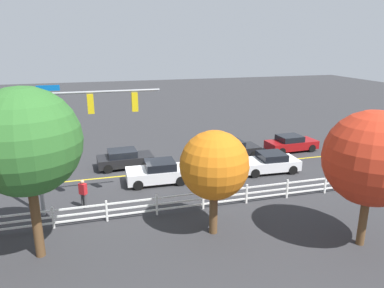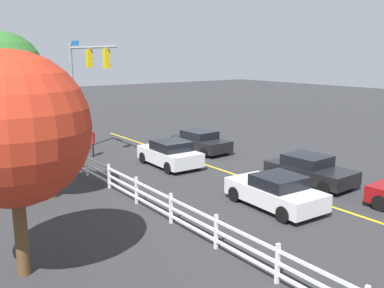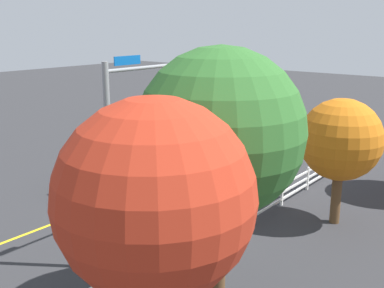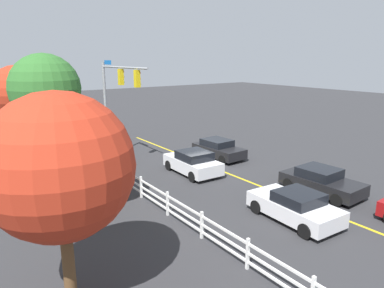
{
  "view_description": "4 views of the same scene",
  "coord_description": "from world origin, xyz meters",
  "px_view_note": "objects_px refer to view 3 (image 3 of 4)",
  "views": [
    {
      "loc": [
        2.57,
        23.56,
        9.03
      ],
      "look_at": [
        -3.52,
        2.16,
        2.56
      ],
      "focal_mm": 33.62,
      "sensor_mm": 36.0,
      "label": 1
    },
    {
      "loc": [
        -20.51,
        14.29,
        6.07
      ],
      "look_at": [
        -3.2,
        1.64,
        1.56
      ],
      "focal_mm": 39.73,
      "sensor_mm": 36.0,
      "label": 2
    },
    {
      "loc": [
        14.68,
        15.33,
        7.83
      ],
      "look_at": [
        -2.85,
        1.25,
        2.05
      ],
      "focal_mm": 43.6,
      "sensor_mm": 36.0,
      "label": 3
    },
    {
      "loc": [
        -18.48,
        14.01,
        7.05
      ],
      "look_at": [
        -2.36,
        2.58,
        2.22
      ],
      "focal_mm": 33.03,
      "sensor_mm": 36.0,
      "label": 4
    }
  ],
  "objects_px": {
    "car_4": "(248,127)",
    "pedestrian": "(152,220)",
    "car_1": "(180,179)",
    "tree_2": "(341,140)",
    "car_0": "(204,142)",
    "tree_3": "(155,199)",
    "car_3": "(268,147)",
    "car_2": "(102,175)",
    "tree_0": "(220,133)"
  },
  "relations": [
    {
      "from": "tree_3",
      "to": "car_0",
      "type": "bearing_deg",
      "value": -145.43
    },
    {
      "from": "car_4",
      "to": "tree_2",
      "type": "height_order",
      "value": "tree_2"
    },
    {
      "from": "car_1",
      "to": "tree_3",
      "type": "xyz_separation_m",
      "value": [
        9.95,
        7.8,
        3.91
      ]
    },
    {
      "from": "tree_0",
      "to": "pedestrian",
      "type": "bearing_deg",
      "value": -113.08
    },
    {
      "from": "car_1",
      "to": "tree_3",
      "type": "height_order",
      "value": "tree_3"
    },
    {
      "from": "car_0",
      "to": "car_2",
      "type": "xyz_separation_m",
      "value": [
        8.46,
        0.11,
        0.0
      ]
    },
    {
      "from": "car_0",
      "to": "car_2",
      "type": "relative_size",
      "value": 1.06
    },
    {
      "from": "car_2",
      "to": "tree_0",
      "type": "relative_size",
      "value": 0.55
    },
    {
      "from": "car_1",
      "to": "tree_3",
      "type": "distance_m",
      "value": 13.23
    },
    {
      "from": "car_1",
      "to": "tree_2",
      "type": "distance_m",
      "value": 7.69
    },
    {
      "from": "car_4",
      "to": "tree_3",
      "type": "xyz_separation_m",
      "value": [
        22.03,
        11.63,
        3.96
      ]
    },
    {
      "from": "tree_2",
      "to": "pedestrian",
      "type": "bearing_deg",
      "value": -36.42
    },
    {
      "from": "car_3",
      "to": "pedestrian",
      "type": "xyz_separation_m",
      "value": [
        12.63,
        2.45,
        0.26
      ]
    },
    {
      "from": "car_4",
      "to": "car_2",
      "type": "bearing_deg",
      "value": 178.32
    },
    {
      "from": "car_2",
      "to": "tree_2",
      "type": "height_order",
      "value": "tree_2"
    },
    {
      "from": "tree_0",
      "to": "tree_2",
      "type": "height_order",
      "value": "tree_0"
    },
    {
      "from": "car_3",
      "to": "car_4",
      "type": "relative_size",
      "value": 0.97
    },
    {
      "from": "pedestrian",
      "to": "tree_0",
      "type": "xyz_separation_m",
      "value": [
        1.81,
        4.25,
        4.21
      ]
    },
    {
      "from": "car_2",
      "to": "pedestrian",
      "type": "xyz_separation_m",
      "value": [
        2.85,
        6.13,
        0.26
      ]
    },
    {
      "from": "car_2",
      "to": "tree_0",
      "type": "bearing_deg",
      "value": -116.91
    },
    {
      "from": "car_2",
      "to": "tree_2",
      "type": "xyz_separation_m",
      "value": [
        -3.19,
        10.58,
        2.79
      ]
    },
    {
      "from": "car_1",
      "to": "car_2",
      "type": "distance_m",
      "value": 3.97
    },
    {
      "from": "car_3",
      "to": "tree_3",
      "type": "distance_m",
      "value": 19.89
    },
    {
      "from": "car_1",
      "to": "car_4",
      "type": "bearing_deg",
      "value": -161.03
    },
    {
      "from": "car_2",
      "to": "car_4",
      "type": "relative_size",
      "value": 0.93
    },
    {
      "from": "car_0",
      "to": "tree_2",
      "type": "xyz_separation_m",
      "value": [
        5.27,
        10.69,
        2.79
      ]
    },
    {
      "from": "car_0",
      "to": "tree_3",
      "type": "bearing_deg",
      "value": -147.66
    },
    {
      "from": "car_4",
      "to": "tree_0",
      "type": "height_order",
      "value": "tree_0"
    },
    {
      "from": "car_0",
      "to": "pedestrian",
      "type": "bearing_deg",
      "value": -153.38
    },
    {
      "from": "tree_0",
      "to": "tree_2",
      "type": "distance_m",
      "value": 8.03
    },
    {
      "from": "car_3",
      "to": "car_4",
      "type": "bearing_deg",
      "value": -133.4
    },
    {
      "from": "tree_0",
      "to": "tree_3",
      "type": "distance_m",
      "value": 3.65
    },
    {
      "from": "tree_2",
      "to": "tree_3",
      "type": "relative_size",
      "value": 0.77
    },
    {
      "from": "pedestrian",
      "to": "car_2",
      "type": "bearing_deg",
      "value": 17.5
    },
    {
      "from": "car_0",
      "to": "tree_0",
      "type": "relative_size",
      "value": 0.58
    },
    {
      "from": "tree_0",
      "to": "car_0",
      "type": "bearing_deg",
      "value": -141.38
    },
    {
      "from": "car_4",
      "to": "pedestrian",
      "type": "xyz_separation_m",
      "value": [
        16.73,
        6.42,
        0.27
      ]
    },
    {
      "from": "car_2",
      "to": "tree_3",
      "type": "xyz_separation_m",
      "value": [
        8.14,
        11.34,
        3.95
      ]
    },
    {
      "from": "pedestrian",
      "to": "car_1",
      "type": "bearing_deg",
      "value": -18.51
    },
    {
      "from": "car_1",
      "to": "car_3",
      "type": "distance_m",
      "value": 7.98
    },
    {
      "from": "car_0",
      "to": "car_1",
      "type": "distance_m",
      "value": 7.59
    },
    {
      "from": "car_3",
      "to": "tree_2",
      "type": "relative_size",
      "value": 0.83
    },
    {
      "from": "car_1",
      "to": "car_4",
      "type": "xyz_separation_m",
      "value": [
        -12.07,
        -3.83,
        -0.05
      ]
    },
    {
      "from": "car_3",
      "to": "car_4",
      "type": "height_order",
      "value": "car_3"
    },
    {
      "from": "car_1",
      "to": "pedestrian",
      "type": "height_order",
      "value": "pedestrian"
    },
    {
      "from": "car_3",
      "to": "pedestrian",
      "type": "distance_m",
      "value": 12.87
    },
    {
      "from": "tree_2",
      "to": "car_0",
      "type": "bearing_deg",
      "value": -116.25
    },
    {
      "from": "car_1",
      "to": "tree_3",
      "type": "relative_size",
      "value": 0.61
    },
    {
      "from": "car_3",
      "to": "tree_2",
      "type": "xyz_separation_m",
      "value": [
        6.59,
        6.91,
        2.79
      ]
    },
    {
      "from": "car_4",
      "to": "tree_0",
      "type": "xyz_separation_m",
      "value": [
        18.54,
        10.67,
        4.48
      ]
    }
  ]
}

